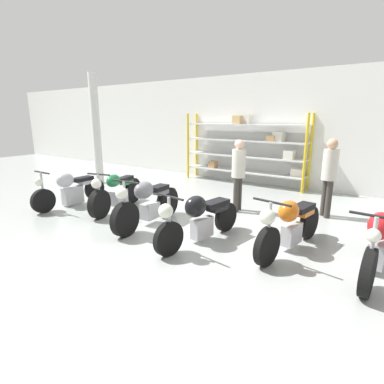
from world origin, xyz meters
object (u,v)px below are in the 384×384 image
object	(u,v)px
motorcycle_red	(379,242)
motorcycle_silver	(70,189)
person_near_rack	(239,170)
motorcycle_grey	(147,203)
motorcycle_orange	(290,224)
motorcycle_green	(117,192)
motorcycle_black	(199,217)
shelving_rack	(248,147)
person_browsing	(329,172)

from	to	relation	value
motorcycle_red	motorcycle_silver	bearing A→B (deg)	-82.19
motorcycle_red	person_near_rack	world-z (taller)	person_near_rack
motorcycle_grey	motorcycle_red	distance (m)	4.09
motorcycle_orange	person_near_rack	size ratio (longest dim) A/B	1.23
motorcycle_silver	motorcycle_orange	size ratio (longest dim) A/B	0.97
motorcycle_green	motorcycle_red	world-z (taller)	motorcycle_red
motorcycle_black	motorcycle_silver	bearing A→B (deg)	-82.31
shelving_rack	motorcycle_orange	size ratio (longest dim) A/B	2.03
shelving_rack	motorcycle_black	world-z (taller)	shelving_rack
motorcycle_silver	motorcycle_red	size ratio (longest dim) A/B	0.95
motorcycle_silver	person_browsing	xyz separation A→B (m)	(5.54, 2.77, 0.61)
shelving_rack	person_near_rack	xyz separation A→B (m)	(1.11, -2.95, -0.22)
motorcycle_black	motorcycle_orange	world-z (taller)	motorcycle_orange
shelving_rack	motorcycle_red	size ratio (longest dim) A/B	1.98
motorcycle_orange	motorcycle_red	size ratio (longest dim) A/B	0.98
motorcycle_black	motorcycle_orange	bearing A→B (deg)	120.63
motorcycle_orange	person_browsing	world-z (taller)	person_browsing
shelving_rack	motorcycle_black	xyz separation A→B (m)	(1.39, -5.05, -0.75)
motorcycle_black	motorcycle_orange	xyz separation A→B (m)	(1.44, 0.57, -0.01)
motorcycle_orange	shelving_rack	bearing A→B (deg)	-138.17
motorcycle_silver	motorcycle_orange	bearing A→B (deg)	94.90
motorcycle_black	motorcycle_red	xyz separation A→B (m)	(2.71, 0.54, -0.00)
motorcycle_orange	person_browsing	xyz separation A→B (m)	(0.12, 2.28, 0.57)
motorcycle_black	person_near_rack	size ratio (longest dim) A/B	1.23
person_near_rack	motorcycle_red	bearing A→B (deg)	149.91
motorcycle_red	person_browsing	xyz separation A→B (m)	(-1.15, 2.31, 0.56)
shelving_rack	motorcycle_silver	xyz separation A→B (m)	(-2.59, -4.96, -0.80)
shelving_rack	motorcycle_silver	bearing A→B (deg)	-117.60
motorcycle_grey	motorcycle_black	size ratio (longest dim) A/B	0.99
shelving_rack	motorcycle_green	world-z (taller)	shelving_rack
motorcycle_orange	motorcycle_red	world-z (taller)	motorcycle_red
motorcycle_red	person_near_rack	distance (m)	3.40
motorcycle_silver	motorcycle_black	distance (m)	3.99
motorcycle_silver	motorcycle_green	distance (m)	1.32
motorcycle_silver	motorcycle_grey	distance (m)	2.62
shelving_rack	motorcycle_green	bearing A→B (deg)	-106.64
motorcycle_green	motorcycle_red	size ratio (longest dim) A/B	0.94
shelving_rack	motorcycle_green	size ratio (longest dim) A/B	2.10
motorcycle_green	motorcycle_black	bearing A→B (deg)	64.56
motorcycle_black	person_near_rack	bearing A→B (deg)	-163.55
motorcycle_black	shelving_rack	bearing A→B (deg)	-155.68
motorcycle_silver	motorcycle_green	xyz separation A→B (m)	(1.24, 0.44, -0.00)
motorcycle_green	motorcycle_orange	size ratio (longest dim) A/B	0.96
person_browsing	shelving_rack	bearing A→B (deg)	-76.75
motorcycle_black	motorcycle_red	size ratio (longest dim) A/B	0.98
motorcycle_green	person_near_rack	xyz separation A→B (m)	(2.47, 1.57, 0.58)
motorcycle_silver	motorcycle_black	world-z (taller)	motorcycle_black
motorcycle_orange	person_near_rack	distance (m)	2.36
motorcycle_black	person_near_rack	world-z (taller)	person_near_rack
shelving_rack	motorcycle_orange	distance (m)	5.35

